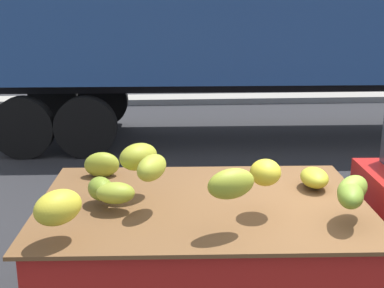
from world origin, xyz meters
The scene contains 2 objects.
curb_strip centered at (0.00, 9.74, 0.08)m, with size 80.00×0.80×0.16m, color gray.
semi_trailer centered at (0.56, 6.01, 2.54)m, with size 12.06×2.90×3.95m.
Camera 1 is at (-1.74, -3.97, 2.70)m, focal length 48.46 mm.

